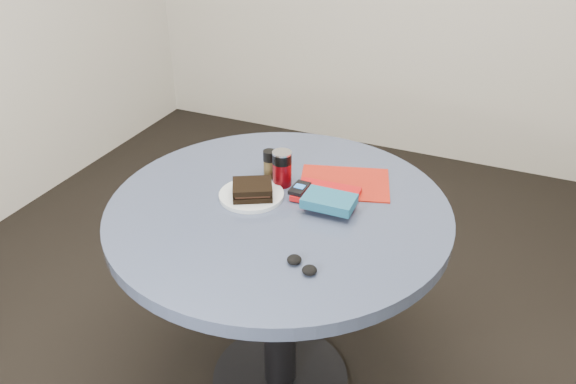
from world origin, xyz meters
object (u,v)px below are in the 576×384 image
at_px(plate, 251,195).
at_px(soda_can, 282,168).
at_px(pepper_grinder, 270,164).
at_px(mp3_player, 300,188).
at_px(table, 279,250).
at_px(sandwich, 252,190).
at_px(novel, 329,201).
at_px(magazine, 344,183).
at_px(red_book, 326,194).
at_px(headphones, 302,265).

xyz_separation_m(plate, soda_can, (0.05, 0.10, 0.05)).
xyz_separation_m(pepper_grinder, mp3_player, (0.13, -0.07, -0.02)).
relative_size(table, sandwich, 6.81).
bearing_deg(sandwich, novel, 6.74).
relative_size(magazine, mp3_player, 3.52).
distance_m(plate, red_book, 0.22).
relative_size(novel, headphones, 1.46).
height_order(magazine, novel, novel).
xyz_separation_m(soda_can, magazine, (0.18, 0.08, -0.05)).
height_order(table, headphones, headphones).
relative_size(soda_can, novel, 0.77).
bearing_deg(soda_can, novel, -25.13).
relative_size(plate, mp3_player, 2.49).
bearing_deg(headphones, novel, 95.82).
bearing_deg(pepper_grinder, red_book, -13.03).
height_order(pepper_grinder, red_book, pepper_grinder).
bearing_deg(soda_can, table, -71.04).
bearing_deg(table, mp3_player, 61.37).
bearing_deg(magazine, pepper_grinder, 176.48).
distance_m(novel, headphones, 0.27).
xyz_separation_m(plate, sandwich, (0.01, -0.01, 0.03)).
relative_size(table, pepper_grinder, 10.93).
relative_size(pepper_grinder, mp3_player, 1.18).
distance_m(red_book, mp3_player, 0.08).
bearing_deg(table, red_book, 39.01).
distance_m(novel, mp3_player, 0.12).
height_order(soda_can, mp3_player, soda_can).
xyz_separation_m(sandwich, red_book, (0.20, 0.09, -0.02)).
xyz_separation_m(pepper_grinder, red_book, (0.21, -0.05, -0.03)).
bearing_deg(magazine, sandwich, -154.97).
bearing_deg(plate, magazine, 39.06).
bearing_deg(mp3_player, soda_can, 150.78).
xyz_separation_m(table, plate, (-0.09, 0.01, 0.17)).
xyz_separation_m(sandwich, pepper_grinder, (-0.01, 0.14, 0.01)).
bearing_deg(headphones, plate, 136.49).
xyz_separation_m(soda_can, headphones, (0.21, -0.36, -0.05)).
height_order(plate, magazine, plate).
bearing_deg(pepper_grinder, headphones, -55.15).
distance_m(table, novel, 0.25).
bearing_deg(pepper_grinder, mp3_player, -28.22).
xyz_separation_m(sandwich, headphones, (0.26, -0.24, -0.02)).
bearing_deg(headphones, table, 125.37).
distance_m(table, plate, 0.19).
bearing_deg(plate, sandwich, -46.94).
bearing_deg(novel, headphones, -85.13).
xyz_separation_m(plate, red_book, (0.20, 0.08, 0.01)).
height_order(sandwich, pepper_grinder, pepper_grinder).
xyz_separation_m(plate, mp3_player, (0.13, 0.06, 0.02)).
distance_m(pepper_grinder, red_book, 0.21).
xyz_separation_m(plate, novel, (0.24, 0.02, 0.03)).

